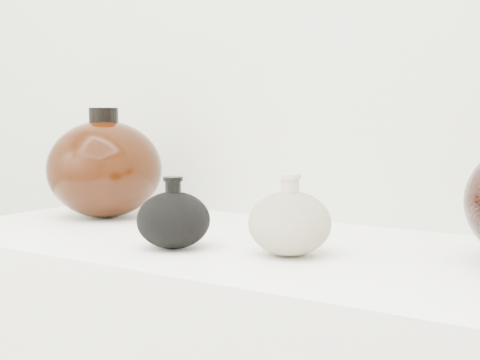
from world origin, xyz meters
The scene contains 3 objects.
black_gourd_vase centered at (-0.10, 0.84, 0.94)m, with size 0.14×0.14×0.11m.
cream_gourd_vase centered at (0.07, 0.89, 0.95)m, with size 0.14×0.14×0.12m.
left_round_pot centered at (-0.41, 1.01, 1.00)m, with size 0.23×0.23×0.22m.
Camera 1 is at (0.54, 0.06, 1.10)m, focal length 50.00 mm.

